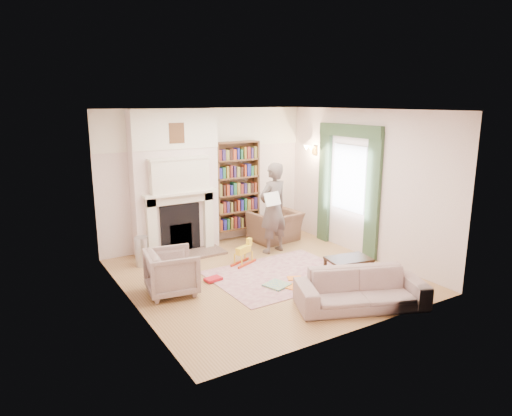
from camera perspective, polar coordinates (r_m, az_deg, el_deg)
floor at (r=7.95m, az=0.94°, el=-8.45°), size 4.50×4.50×0.00m
ceiling at (r=7.38m, az=1.02°, el=12.17°), size 4.50×4.50×0.00m
wall_back at (r=9.49m, az=-6.26°, el=3.85°), size 4.50×0.00×4.50m
wall_front at (r=5.81m, az=12.84°, el=-2.47°), size 4.50×0.00×4.50m
wall_left at (r=6.66m, az=-15.67°, el=-0.63°), size 0.00×4.50×4.50m
wall_right at (r=8.92m, az=13.34°, el=2.97°), size 0.00×4.50×4.50m
fireplace at (r=9.02m, az=-10.04°, el=3.15°), size 1.70×0.58×2.80m
bookcase at (r=9.70m, az=-2.42°, el=2.78°), size 1.00×0.24×1.85m
window at (r=9.19m, az=11.55°, el=3.67°), size 0.02×0.90×1.30m
curtain_left at (r=8.72m, az=14.41°, el=1.33°), size 0.07×0.32×2.40m
curtain_right at (r=9.73m, az=8.56°, el=2.82°), size 0.07×0.32×2.40m
pelmet at (r=9.05m, az=11.62°, el=9.45°), size 0.09×1.70×0.24m
wall_sconce at (r=9.83m, az=6.43°, el=7.12°), size 0.20×0.24×0.24m
rug at (r=7.98m, az=3.09°, el=-8.34°), size 2.33×1.82×0.01m
armchair_reading at (r=9.77m, az=2.41°, el=-2.31°), size 1.07×0.96×0.63m
armchair_left at (r=7.27m, az=-10.48°, el=-7.88°), size 0.87×0.85×0.70m
sofa at (r=6.90m, az=13.00°, el=-9.87°), size 2.00×1.38×0.54m
man_reading at (r=8.90m, az=2.15°, el=-0.02°), size 0.72×0.54×1.79m
newspaper at (r=8.61m, az=2.06°, el=1.14°), size 0.38×0.17×0.25m
coffee_table at (r=7.68m, az=11.44°, el=-7.72°), size 0.76×0.56×0.45m
paraffin_heater at (r=8.56m, az=-14.07°, el=-5.29°), size 0.28×0.28×0.55m
rocking_horse at (r=8.39m, az=-1.59°, el=-5.59°), size 0.56×0.40×0.46m
board_game at (r=7.51m, az=2.62°, el=-9.58°), size 0.44×0.44×0.03m
game_box_lid at (r=7.74m, az=-5.36°, el=-8.83°), size 0.30×0.22×0.05m
comic_annuals at (r=7.65m, az=4.75°, el=-9.25°), size 0.53×0.54×0.02m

